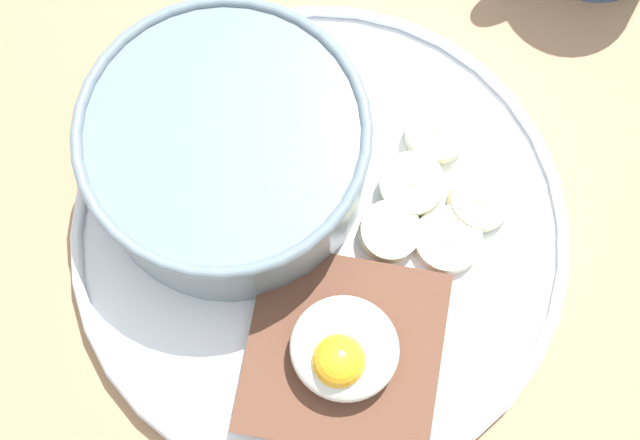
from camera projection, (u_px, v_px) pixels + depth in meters
ground_plane at (320, 240)px, 48.92cm from camera, size 120.00×120.00×2.00cm
plate at (320, 232)px, 47.20cm from camera, size 26.42×26.42×1.60cm
oatmeal_bowl at (228, 152)px, 44.91cm from camera, size 14.44×14.44×6.19cm
toast_slice at (344, 353)px, 44.56cm from camera, size 11.27×11.27×1.16cm
poached_egg at (343, 351)px, 42.75cm from camera, size 5.34×5.17×3.31cm
banana_slice_front at (412, 185)px, 46.89cm from camera, size 4.48×4.55×1.71cm
banana_slice_left at (389, 231)px, 46.29cm from camera, size 4.10×4.03×1.48cm
banana_slice_back at (436, 133)px, 47.76cm from camera, size 3.95×4.03×1.59cm
banana_slice_right at (480, 201)px, 46.93cm from camera, size 4.60×4.58×1.15cm
banana_slice_inner at (448, 240)px, 46.39cm from camera, size 4.45×4.45×0.97cm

